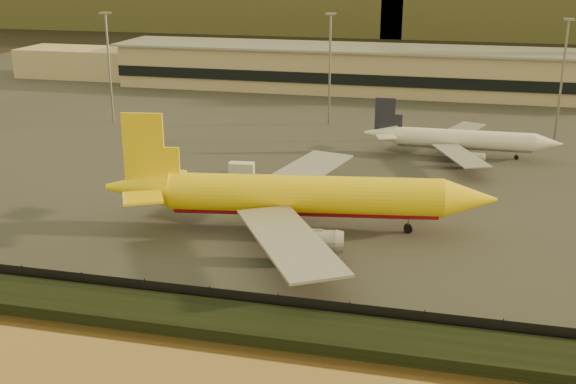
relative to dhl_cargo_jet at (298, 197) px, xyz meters
name	(u,v)px	position (x,y,z in m)	size (l,w,h in m)	color
ground	(289,266)	(1.70, -12.52, -5.22)	(900.00, 900.00, 0.00)	black
embankment	(251,324)	(1.70, -29.52, -4.52)	(320.00, 7.00, 1.40)	black
tarmac	(379,114)	(1.70, 82.48, -5.12)	(320.00, 220.00, 0.20)	#2D2D2D
perimeter_fence	(261,302)	(1.70, -25.52, -3.92)	(300.00, 0.05, 2.20)	black
terminal_building	(343,69)	(-12.82, 113.03, 1.03)	(202.00, 25.00, 12.60)	tan
apron_light_masts	(441,65)	(16.70, 62.48, 10.49)	(152.20, 12.20, 25.40)	slate
dhl_cargo_jet	(298,197)	(0.00, 0.00, 0.00)	(56.19, 54.43, 16.80)	yellow
white_narrowbody_jet	(461,140)	(22.04, 46.37, -1.75)	(38.05, 37.24, 10.96)	silver
gse_vehicle_yellow	(411,211)	(15.45, 9.55, -4.15)	(3.84, 1.73, 1.73)	yellow
gse_vehicle_white	(242,168)	(-16.25, 24.62, -3.99)	(4.55, 2.05, 2.05)	silver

